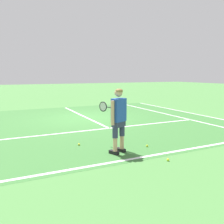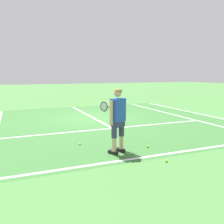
{
  "view_description": "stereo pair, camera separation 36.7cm",
  "coord_description": "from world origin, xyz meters",
  "px_view_note": "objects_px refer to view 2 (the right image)",
  "views": [
    {
      "loc": [
        -3.89,
        -10.93,
        2.09
      ],
      "look_at": [
        -1.03,
        -5.0,
        1.05
      ],
      "focal_mm": 39.11,
      "sensor_mm": 36.0,
      "label": 1
    },
    {
      "loc": [
        -3.56,
        -11.08,
        2.09
      ],
      "look_at": [
        -1.03,
        -5.0,
        1.05
      ],
      "focal_mm": 39.11,
      "sensor_mm": 36.0,
      "label": 2
    }
  ],
  "objects_px": {
    "tennis_player": "(117,116)",
    "tennis_ball_by_baseline": "(166,161)",
    "tennis_ball_mid_court": "(80,144)",
    "tennis_ball_near_feet": "(148,146)"
  },
  "relations": [
    {
      "from": "tennis_player",
      "to": "tennis_ball_by_baseline",
      "type": "relative_size",
      "value": 25.95
    },
    {
      "from": "tennis_ball_mid_court",
      "to": "tennis_ball_near_feet",
      "type": "bearing_deg",
      "value": -29.67
    },
    {
      "from": "tennis_ball_near_feet",
      "to": "tennis_ball_by_baseline",
      "type": "distance_m",
      "value": 1.2
    },
    {
      "from": "tennis_player",
      "to": "tennis_ball_near_feet",
      "type": "xyz_separation_m",
      "value": [
        1.0,
        0.11,
        -0.96
      ]
    },
    {
      "from": "tennis_ball_mid_court",
      "to": "tennis_player",
      "type": "bearing_deg",
      "value": -56.56
    },
    {
      "from": "tennis_player",
      "to": "tennis_ball_by_baseline",
      "type": "distance_m",
      "value": 1.65
    },
    {
      "from": "tennis_ball_by_baseline",
      "to": "tennis_ball_mid_court",
      "type": "distance_m",
      "value": 2.66
    },
    {
      "from": "tennis_player",
      "to": "tennis_ball_near_feet",
      "type": "bearing_deg",
      "value": 6.39
    },
    {
      "from": "tennis_player",
      "to": "tennis_ball_near_feet",
      "type": "height_order",
      "value": "tennis_player"
    },
    {
      "from": "tennis_ball_by_baseline",
      "to": "tennis_ball_mid_court",
      "type": "relative_size",
      "value": 1.0
    }
  ]
}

